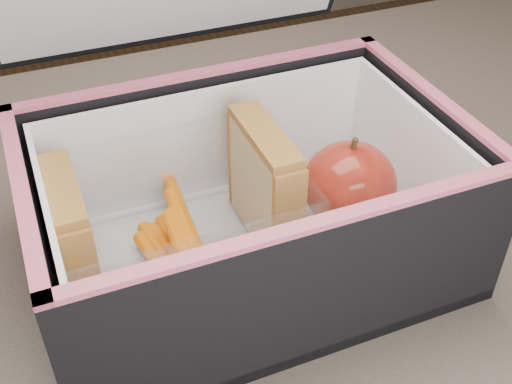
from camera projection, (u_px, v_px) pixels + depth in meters
kitchen_table at (262, 317)px, 0.60m from camera, size 1.20×0.80×0.75m
lunch_bag at (246, 193)px, 0.49m from camera, size 0.32×0.29×0.31m
plastic_tub at (174, 221)px, 0.49m from camera, size 0.19×0.14×0.08m
sandwich_left at (72, 236)px, 0.46m from camera, size 0.02×0.08×0.09m
sandwich_right at (264, 184)px, 0.50m from camera, size 0.03×0.09×0.10m
carrot_sticks at (180, 248)px, 0.49m from camera, size 0.05×0.15×0.03m
paper_napkin at (345, 214)px, 0.55m from camera, size 0.10×0.10×0.01m
red_apple at (349, 185)px, 0.52m from camera, size 0.08×0.08×0.08m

